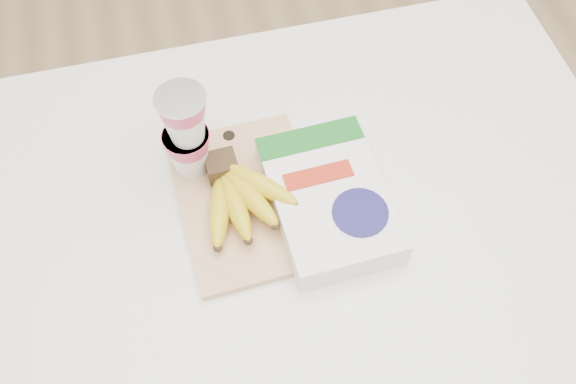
% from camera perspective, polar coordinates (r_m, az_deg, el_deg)
% --- Properties ---
extents(table, '(1.12, 0.75, 0.84)m').
position_cam_1_polar(table, '(1.39, 0.08, -9.79)').
color(table, white).
rests_on(table, ground).
extents(cutting_board, '(0.22, 0.30, 0.01)m').
position_cam_1_polar(cutting_board, '(1.01, -3.57, -0.68)').
color(cutting_board, '#E4AB7D').
rests_on(cutting_board, table).
extents(bananas, '(0.16, 0.17, 0.06)m').
position_cam_1_polar(bananas, '(0.98, -4.40, -0.23)').
color(bananas, '#382816').
rests_on(bananas, cutting_board).
extents(yogurt_stack, '(0.08, 0.08, 0.17)m').
position_cam_1_polar(yogurt_stack, '(0.97, -9.05, 5.24)').
color(yogurt_stack, white).
rests_on(yogurt_stack, cutting_board).
extents(cereal_box, '(0.18, 0.25, 0.06)m').
position_cam_1_polar(cereal_box, '(0.99, 3.66, -0.67)').
color(cereal_box, white).
rests_on(cereal_box, table).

